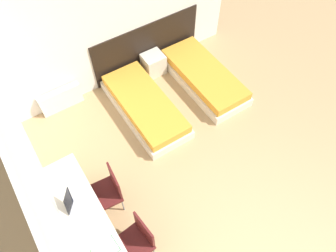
{
  "coord_description": "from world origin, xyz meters",
  "views": [
    {
      "loc": [
        -1.69,
        -0.29,
        5.01
      ],
      "look_at": [
        0.0,
        2.32,
        0.55
      ],
      "focal_mm": 35.0,
      "sensor_mm": 36.0,
      "label": 1
    }
  ],
  "objects_px": {
    "bed_near_window": "(145,106)",
    "bed_near_door": "(204,77)",
    "nightstand": "(153,64)",
    "chair_near_notebook": "(136,240)",
    "laptop": "(75,202)",
    "chair_near_laptop": "(107,190)"
  },
  "relations": [
    {
      "from": "bed_near_door",
      "to": "laptop",
      "type": "bearing_deg",
      "value": -157.12
    },
    {
      "from": "bed_near_door",
      "to": "nightstand",
      "type": "bearing_deg",
      "value": 130.32
    },
    {
      "from": "bed_near_window",
      "to": "chair_near_notebook",
      "type": "distance_m",
      "value": 2.59
    },
    {
      "from": "chair_near_laptop",
      "to": "bed_near_door",
      "type": "bearing_deg",
      "value": 29.94
    },
    {
      "from": "nightstand",
      "to": "laptop",
      "type": "distance_m",
      "value": 3.41
    },
    {
      "from": "bed_near_door",
      "to": "bed_near_window",
      "type": "bearing_deg",
      "value": 180.0
    },
    {
      "from": "nightstand",
      "to": "chair_near_laptop",
      "type": "bearing_deg",
      "value": -134.71
    },
    {
      "from": "nightstand",
      "to": "bed_near_door",
      "type": "bearing_deg",
      "value": -49.68
    },
    {
      "from": "bed_near_window",
      "to": "laptop",
      "type": "bearing_deg",
      "value": -143.64
    },
    {
      "from": "bed_near_door",
      "to": "chair_near_laptop",
      "type": "relative_size",
      "value": 2.27
    },
    {
      "from": "nightstand",
      "to": "chair_near_laptop",
      "type": "relative_size",
      "value": 0.51
    },
    {
      "from": "bed_near_door",
      "to": "laptop",
      "type": "height_order",
      "value": "laptop"
    },
    {
      "from": "chair_near_laptop",
      "to": "laptop",
      "type": "height_order",
      "value": "laptop"
    },
    {
      "from": "bed_near_window",
      "to": "laptop",
      "type": "relative_size",
      "value": 5.38
    },
    {
      "from": "bed_near_window",
      "to": "bed_near_door",
      "type": "bearing_deg",
      "value": 0.0
    },
    {
      "from": "bed_near_door",
      "to": "chair_near_notebook",
      "type": "bearing_deg",
      "value": -142.12
    },
    {
      "from": "bed_near_window",
      "to": "chair_near_notebook",
      "type": "xyz_separation_m",
      "value": [
        -1.39,
        -2.16,
        0.31
      ]
    },
    {
      "from": "chair_near_notebook",
      "to": "laptop",
      "type": "relative_size",
      "value": 2.37
    },
    {
      "from": "chair_near_laptop",
      "to": "laptop",
      "type": "xyz_separation_m",
      "value": [
        -0.47,
        -0.08,
        0.34
      ]
    },
    {
      "from": "bed_near_door",
      "to": "nightstand",
      "type": "distance_m",
      "value": 1.07
    },
    {
      "from": "bed_near_door",
      "to": "laptop",
      "type": "distance_m",
      "value": 3.58
    },
    {
      "from": "bed_near_window",
      "to": "chair_near_notebook",
      "type": "relative_size",
      "value": 2.27
    }
  ]
}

